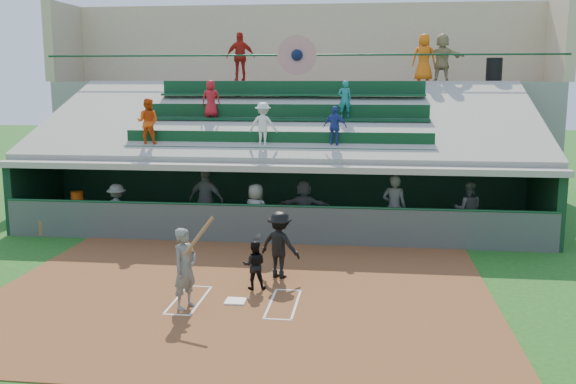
# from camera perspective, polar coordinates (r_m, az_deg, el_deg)

# --- Properties ---
(ground) EXTENTS (100.00, 100.00, 0.00)m
(ground) POSITION_cam_1_polar(r_m,az_deg,el_deg) (13.91, -4.68, -9.78)
(ground) COLOR #194E16
(ground) RESTS_ON ground
(dirt_slab) EXTENTS (11.00, 9.00, 0.02)m
(dirt_slab) POSITION_cam_1_polar(r_m,az_deg,el_deg) (14.37, -4.28, -9.07)
(dirt_slab) COLOR brown
(dirt_slab) RESTS_ON ground
(home_plate) EXTENTS (0.43, 0.43, 0.03)m
(home_plate) POSITION_cam_1_polar(r_m,az_deg,el_deg) (13.90, -4.68, -9.64)
(home_plate) COLOR white
(home_plate) RESTS_ON dirt_slab
(batters_box_chalk) EXTENTS (2.65, 1.85, 0.01)m
(batters_box_chalk) POSITION_cam_1_polar(r_m,az_deg,el_deg) (13.90, -4.68, -9.69)
(batters_box_chalk) COLOR silver
(batters_box_chalk) RESTS_ON dirt_slab
(dugout_floor) EXTENTS (16.00, 3.50, 0.04)m
(dugout_floor) POSITION_cam_1_polar(r_m,az_deg,el_deg) (20.29, -0.83, -3.33)
(dugout_floor) COLOR gray
(dugout_floor) RESTS_ON ground
(concourse_slab) EXTENTS (20.00, 3.00, 4.60)m
(concourse_slab) POSITION_cam_1_polar(r_m,az_deg,el_deg) (26.56, 1.15, 4.82)
(concourse_slab) COLOR gray
(concourse_slab) RESTS_ON ground
(grandstand) EXTENTS (20.40, 10.40, 7.80)m
(grandstand) POSITION_cam_1_polar(r_m,az_deg,el_deg) (23.60, 0.38, 4.08)
(grandstand) COLOR #494E4A
(grandstand) RESTS_ON ground
(batter_at_plate) EXTENTS (0.94, 0.79, 1.95)m
(batter_at_plate) POSITION_cam_1_polar(r_m,az_deg,el_deg) (13.41, -9.12, -6.68)
(batter_at_plate) COLOR #585B56
(batter_at_plate) RESTS_ON dirt_slab
(catcher) EXTENTS (0.59, 0.49, 1.11)m
(catcher) POSITION_cam_1_polar(r_m,az_deg,el_deg) (14.54, -3.02, -6.50)
(catcher) COLOR black
(catcher) RESTS_ON dirt_slab
(home_umpire) EXTENTS (1.18, 0.96, 1.60)m
(home_umpire) POSITION_cam_1_polar(r_m,az_deg,el_deg) (15.28, -0.73, -4.71)
(home_umpire) COLOR black
(home_umpire) RESTS_ON dirt_slab
(dugout_bench) EXTENTS (14.26, 6.42, 0.46)m
(dugout_bench) POSITION_cam_1_polar(r_m,az_deg,el_deg) (21.60, -0.59, -1.83)
(dugout_bench) COLOR olive
(dugout_bench) RESTS_ON dugout_floor
(white_table) EXTENTS (0.91, 0.70, 0.78)m
(white_table) POSITION_cam_1_polar(r_m,az_deg,el_deg) (21.42, -18.06, -2.00)
(white_table) COLOR white
(white_table) RESTS_ON dugout_floor
(water_cooler) EXTENTS (0.38, 0.38, 0.38)m
(water_cooler) POSITION_cam_1_polar(r_m,az_deg,el_deg) (21.31, -18.23, -0.47)
(water_cooler) COLOR #EC560D
(water_cooler) RESTS_ON white_table
(dugout_player_a) EXTENTS (1.09, 0.73, 1.57)m
(dugout_player_a) POSITION_cam_1_polar(r_m,az_deg,el_deg) (19.92, -14.93, -1.55)
(dugout_player_a) COLOR #50524E
(dugout_player_a) RESTS_ON dugout_floor
(dugout_player_b) EXTENTS (1.24, 0.76, 1.97)m
(dugout_player_b) POSITION_cam_1_polar(r_m,az_deg,el_deg) (19.93, -7.27, -0.70)
(dugout_player_b) COLOR #5E615C
(dugout_player_b) RESTS_ON dugout_floor
(dugout_player_c) EXTENTS (0.96, 0.82, 1.67)m
(dugout_player_c) POSITION_cam_1_polar(r_m,az_deg,el_deg) (18.70, -2.87, -1.80)
(dugout_player_c) COLOR #5C5E59
(dugout_player_c) RESTS_ON dugout_floor
(dugout_player_d) EXTENTS (1.55, 0.56, 1.64)m
(dugout_player_d) POSITION_cam_1_polar(r_m,az_deg,el_deg) (19.55, 1.43, -1.32)
(dugout_player_d) COLOR #575A55
(dugout_player_d) RESTS_ON dugout_floor
(dugout_player_e) EXTENTS (0.77, 0.57, 1.92)m
(dugout_player_e) POSITION_cam_1_polar(r_m,az_deg,el_deg) (19.05, 9.41, -1.33)
(dugout_player_e) COLOR #52544F
(dugout_player_e) RESTS_ON dugout_floor
(dugout_player_f) EXTENTS (0.87, 0.70, 1.67)m
(dugout_player_f) POSITION_cam_1_polar(r_m,az_deg,el_deg) (19.82, 15.70, -1.49)
(dugout_player_f) COLOR #5F615C
(dugout_player_f) RESTS_ON dugout_floor
(trash_bin) EXTENTS (0.59, 0.59, 0.88)m
(trash_bin) POSITION_cam_1_polar(r_m,az_deg,el_deg) (25.58, 17.85, 10.30)
(trash_bin) COLOR black
(trash_bin) RESTS_ON concourse_slab
(concourse_staff_a) EXTENTS (1.22, 0.80, 1.93)m
(concourse_staff_a) POSITION_cam_1_polar(r_m,az_deg,el_deg) (25.97, -4.24, 11.89)
(concourse_staff_a) COLOR #AF1D14
(concourse_staff_a) RESTS_ON concourse_slab
(concourse_staff_b) EXTENTS (0.92, 0.64, 1.78)m
(concourse_staff_b) POSITION_cam_1_polar(r_m,az_deg,el_deg) (25.23, 11.99, 11.59)
(concourse_staff_b) COLOR orange
(concourse_staff_b) RESTS_ON concourse_slab
(concourse_staff_c) EXTENTS (1.69, 0.67, 1.78)m
(concourse_staff_c) POSITION_cam_1_polar(r_m,az_deg,el_deg) (25.34, 13.54, 11.53)
(concourse_staff_c) COLOR tan
(concourse_staff_c) RESTS_ON concourse_slab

